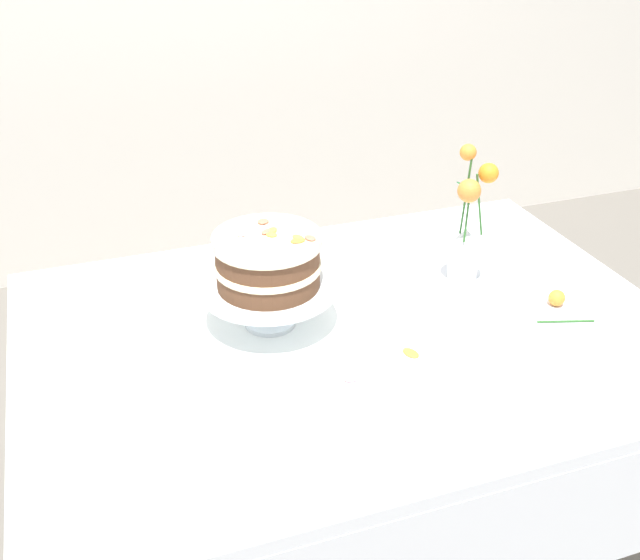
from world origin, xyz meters
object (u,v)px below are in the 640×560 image
at_px(flower_vase, 467,232).
at_px(fallen_rose, 557,299).
at_px(dining_table, 355,370).
at_px(layer_cake, 268,260).
at_px(cake_stand, 269,292).

height_order(flower_vase, fallen_rose, flower_vase).
height_order(dining_table, fallen_rose, fallen_rose).
xyz_separation_m(flower_vase, fallen_rose, (0.13, -0.19, -0.10)).
relative_size(dining_table, flower_vase, 4.26).
bearing_deg(flower_vase, layer_cake, -174.20).
relative_size(cake_stand, flower_vase, 0.88).
distance_m(cake_stand, layer_cake, 0.08).
distance_m(dining_table, fallen_rose, 0.48).
height_order(cake_stand, layer_cake, layer_cake).
bearing_deg(cake_stand, fallen_rose, -12.46).
distance_m(flower_vase, fallen_rose, 0.25).
bearing_deg(flower_vase, dining_table, -155.94).
bearing_deg(fallen_rose, cake_stand, 167.54).
height_order(layer_cake, fallen_rose, layer_cake).
bearing_deg(layer_cake, fallen_rose, -12.46).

